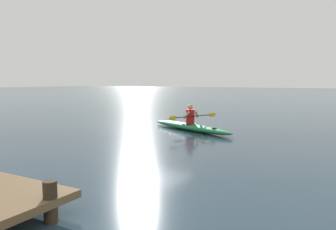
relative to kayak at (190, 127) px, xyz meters
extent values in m
plane|color=#283D4C|center=(1.99, -0.84, -0.14)|extent=(160.00, 160.00, 0.00)
ellipsoid|color=#19723F|center=(0.00, 0.00, 0.00)|extent=(4.45, 2.43, 0.27)
torus|color=black|center=(0.05, -0.02, 0.11)|extent=(0.76, 0.76, 0.04)
cylinder|color=black|center=(-1.26, 0.56, 0.12)|extent=(0.18, 0.18, 0.02)
cylinder|color=red|center=(-0.01, 0.00, 0.42)|extent=(0.34, 0.34, 0.57)
sphere|color=tan|center=(-0.01, 0.00, 0.82)|extent=(0.21, 0.21, 0.21)
cylinder|color=black|center=(-0.19, 0.09, 0.45)|extent=(0.86, 1.89, 0.03)
ellipsoid|color=gold|center=(-0.61, -0.86, 0.45)|extent=(0.20, 0.38, 0.17)
ellipsoid|color=gold|center=(0.22, 1.03, 0.45)|extent=(0.20, 0.38, 0.17)
cylinder|color=tan|center=(-0.19, -0.21, 0.50)|extent=(0.15, 0.32, 0.34)
cylinder|color=tan|center=(0.03, 0.28, 0.50)|extent=(0.27, 0.24, 0.34)
cylinder|color=#382B1E|center=(-2.06, 8.82, 0.16)|extent=(0.20, 0.20, 0.60)
camera|label=1|loc=(-5.73, 11.93, 1.87)|focal=35.31mm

